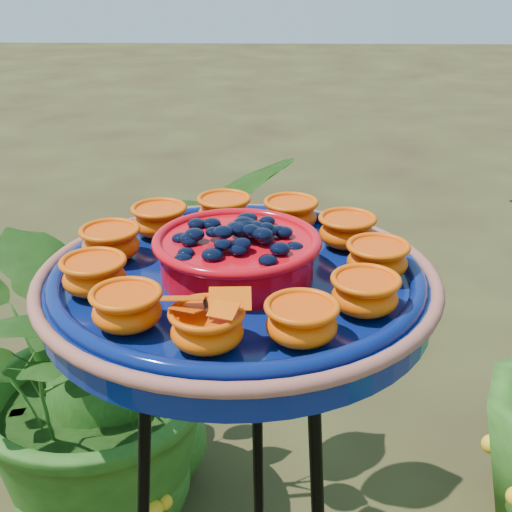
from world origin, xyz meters
name	(u,v)px	position (x,y,z in m)	size (l,w,h in m)	color
feeder_dish	(237,277)	(-0.13, -0.13, 1.03)	(0.57, 0.57, 0.12)	#071554
shrub_back_left	(98,350)	(-0.52, 0.56, 0.49)	(0.88, 0.76, 0.98)	#204913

